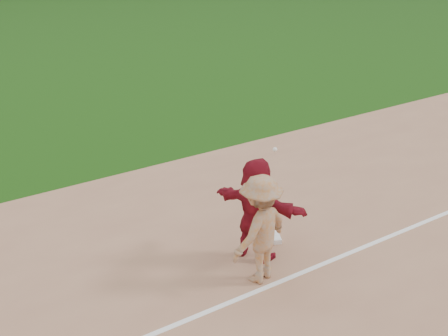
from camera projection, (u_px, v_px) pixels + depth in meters
ground at (267, 257)px, 10.75m from camera, size 160.00×160.00×0.00m
foul_line at (293, 276)px, 10.13m from camera, size 60.00×0.10×0.01m
first_base at (269, 237)px, 11.27m from camera, size 0.59×0.59×0.10m
base_runner at (256, 209)px, 10.34m from camera, size 1.36×1.94×2.01m
first_base_play at (260, 229)px, 9.68m from camera, size 1.46×1.08×2.35m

